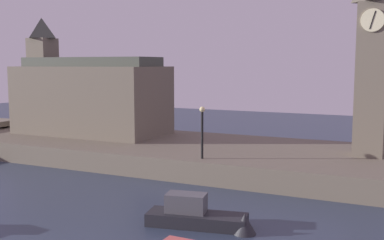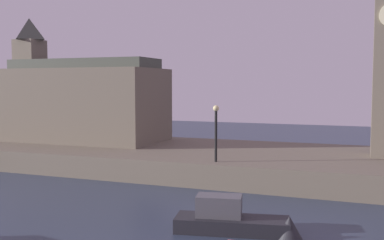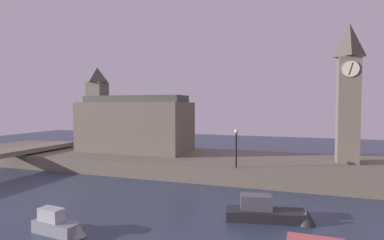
{
  "view_description": "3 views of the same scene",
  "coord_description": "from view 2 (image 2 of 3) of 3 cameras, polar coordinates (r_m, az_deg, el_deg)",
  "views": [
    {
      "loc": [
        12.56,
        -12.27,
        7.63
      ],
      "look_at": [
        -1.61,
        17.8,
        3.63
      ],
      "focal_mm": 43.81,
      "sensor_mm": 36.0,
      "label": 1
    },
    {
      "loc": [
        8.69,
        -10.76,
        6.15
      ],
      "look_at": [
        -1.72,
        16.63,
        3.85
      ],
      "focal_mm": 42.57,
      "sensor_mm": 36.0,
      "label": 2
    },
    {
      "loc": [
        5.27,
        -11.6,
        6.96
      ],
      "look_at": [
        -4.17,
        16.37,
        5.6
      ],
      "focal_mm": 28.54,
      "sensor_mm": 36.0,
      "label": 3
    }
  ],
  "objects": [
    {
      "name": "far_embankment",
      "position": [
        32.41,
        4.99,
        -5.11
      ],
      "size": [
        70.0,
        12.0,
        1.5
      ],
      "primitive_type": "cube",
      "color": "#6B6051",
      "rests_on": "ground"
    },
    {
      "name": "parliament_hall",
      "position": [
        39.0,
        -13.85,
        2.46
      ],
      "size": [
        13.08,
        6.62,
        10.33
      ],
      "color": "#6B6051",
      "rests_on": "far_embankment"
    },
    {
      "name": "streetlamp",
      "position": [
        27.26,
        3.02,
        -0.75
      ],
      "size": [
        0.36,
        0.36,
        3.4
      ],
      "color": "black",
      "rests_on": "far_embankment"
    },
    {
      "name": "boat_barge_dark",
      "position": [
        19.35,
        6.48,
        -12.59
      ],
      "size": [
        5.62,
        2.37,
        1.76
      ],
      "color": "#232328",
      "rests_on": "ground"
    }
  ]
}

